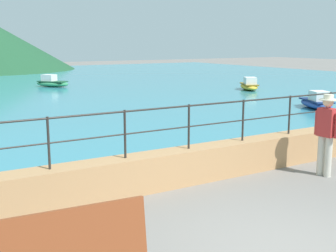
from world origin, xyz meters
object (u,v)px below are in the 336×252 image
(person_walking, at_px, (326,131))
(boat_4, at_px, (317,102))
(boat_3, at_px, (52,82))
(boat_0, at_px, (249,85))

(person_walking, xyz_separation_m, boat_4, (7.43, 6.48, -0.65))
(boat_3, relative_size, boat_4, 0.97)
(boat_3, bearing_deg, boat_4, -65.85)
(person_walking, height_order, boat_3, person_walking)
(person_walking, distance_m, boat_4, 9.88)
(boat_0, distance_m, boat_3, 12.29)
(boat_3, height_order, boat_4, same)
(boat_4, bearing_deg, boat_3, 114.15)
(boat_0, xyz_separation_m, boat_3, (-9.38, 7.94, 0.00))
(person_walking, bearing_deg, boat_3, 88.24)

